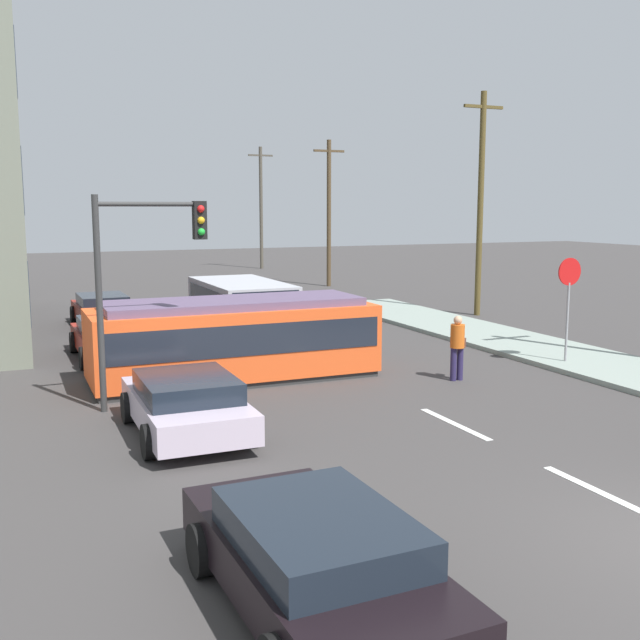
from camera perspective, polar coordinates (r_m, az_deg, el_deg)
The scene contains 17 objects.
ground_plane at distance 18.92m, azimuth 3.50°, elevation -4.78°, with size 120.00×120.00×0.00m, color #3D3A39.
lane_stripe_1 at distance 12.65m, azimuth 20.61°, elevation -12.23°, with size 0.16×2.40×0.01m, color silver.
lane_stripe_2 at distance 15.59m, azimuth 10.26°, elevation -7.84°, with size 0.16×2.40×0.01m, color silver.
lane_stripe_3 at distance 25.85m, azimuth -4.25°, elevation -1.13°, with size 0.16×2.40×0.01m, color silver.
lane_stripe_4 at distance 31.51m, azimuth -7.87°, elevation 0.58°, with size 0.16×2.40×0.01m, color silver.
streetcar_tram at distance 19.16m, azimuth -6.61°, elevation -1.38°, with size 7.24×2.60×2.08m.
city_bus at distance 26.10m, azimuth -6.02°, elevation 1.24°, with size 2.56×5.17×1.83m.
pedestrian_crossing at distance 19.23m, azimuth 10.50°, elevation -1.82°, with size 0.51×0.36×1.67m.
parked_sedan_near at distance 8.47m, azimuth -0.39°, elevation -17.78°, with size 2.10×4.32×1.19m.
parked_sedan_mid at distance 14.73m, azimuth -10.23°, elevation -6.31°, with size 2.13×4.07×1.19m.
parked_sedan_far at distance 22.53m, azimuth -15.72°, elevation -1.30°, with size 2.09×4.40×1.19m.
parked_sedan_furthest at distance 28.77m, azimuth -16.37°, elevation 0.78°, with size 2.04×4.18×1.19m.
stop_sign at distance 21.56m, azimuth 18.55°, elevation 2.36°, with size 0.76×0.07×2.88m.
traffic_light_mast at distance 16.51m, azimuth -13.34°, elevation 4.48°, with size 2.43×0.33×4.66m.
utility_pole_mid at distance 30.87m, azimuth 12.21°, elevation 8.92°, with size 1.80×0.24×8.90m.
utility_pole_far at distance 41.48m, azimuth 0.69°, elevation 8.39°, with size 1.80×0.24×8.02m.
utility_pole_distant at distance 53.64m, azimuth -4.54°, elevation 8.73°, with size 1.80×0.24×8.59m.
Camera 1 is at (-8.40, -6.38, 4.40)m, focal length 41.72 mm.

